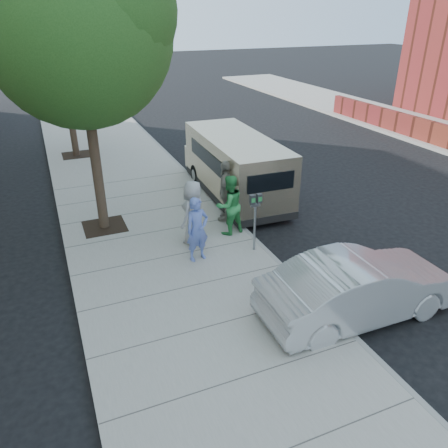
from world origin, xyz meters
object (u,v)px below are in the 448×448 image
(van, at_px, (235,166))
(parking_meter, at_px, (255,210))
(person_officer, at_px, (197,229))
(person_gray_shirt, at_px, (193,213))
(tree_near, at_px, (79,25))
(tree_far, at_px, (60,38))
(sedan, at_px, (359,287))
(person_striped_polo, at_px, (226,191))
(person_green_shirt, at_px, (229,205))

(van, bearing_deg, parking_meter, -104.42)
(person_officer, height_order, person_gray_shirt, person_gray_shirt)
(tree_near, distance_m, tree_far, 7.63)
(tree_near, xyz_separation_m, tree_far, (-0.00, 7.60, -0.66))
(parking_meter, bearing_deg, tree_far, 107.05)
(sedan, bearing_deg, person_striped_polo, 9.23)
(parking_meter, bearing_deg, person_gray_shirt, 141.11)
(tree_far, relative_size, parking_meter, 4.10)
(van, relative_size, sedan, 1.36)
(parking_meter, relative_size, van, 0.27)
(person_green_shirt, bearing_deg, person_officer, 26.53)
(tree_far, height_order, sedan, tree_far)
(tree_near, xyz_separation_m, person_green_shirt, (3.18, -1.78, -4.54))
(van, distance_m, person_officer, 4.60)
(van, bearing_deg, tree_far, 126.57)
(sedan, distance_m, person_gray_shirt, 4.73)
(tree_far, xyz_separation_m, person_striped_polo, (3.45, -8.52, -3.81))
(parking_meter, relative_size, person_gray_shirt, 0.90)
(parking_meter, distance_m, van, 4.05)
(parking_meter, distance_m, person_green_shirt, 1.21)
(van, xyz_separation_m, person_officer, (-2.68, -3.74, -0.15))
(parking_meter, distance_m, person_officer, 1.56)
(tree_near, height_order, person_officer, tree_near)
(tree_near, height_order, sedan, tree_near)
(person_officer, relative_size, person_green_shirt, 0.97)
(person_officer, xyz_separation_m, person_striped_polo, (1.58, 1.89, 0.09))
(tree_far, height_order, person_gray_shirt, tree_far)
(tree_near, height_order, parking_meter, tree_near)
(sedan, bearing_deg, person_officer, 36.31)
(van, distance_m, person_gray_shirt, 3.77)
(tree_near, height_order, person_gray_shirt, tree_near)
(sedan, xyz_separation_m, person_officer, (-2.38, 3.29, 0.28))
(parking_meter, xyz_separation_m, person_striped_polo, (0.05, 2.03, -0.22))
(parking_meter, relative_size, sedan, 0.37)
(tree_far, distance_m, van, 8.90)
(parking_meter, height_order, person_gray_shirt, person_gray_shirt)
(parking_meter, bearing_deg, person_green_shirt, 99.86)
(tree_far, bearing_deg, person_striped_polo, -67.92)
(person_gray_shirt, distance_m, person_striped_polo, 1.69)
(tree_near, height_order, tree_far, tree_near)
(tree_near, relative_size, parking_meter, 4.76)
(parking_meter, relative_size, person_officer, 0.95)
(tree_near, height_order, van, tree_near)
(sedan, distance_m, person_officer, 4.07)
(sedan, distance_m, person_striped_polo, 5.25)
(sedan, relative_size, person_striped_polo, 2.33)
(tree_near, distance_m, sedan, 8.87)
(tree_far, bearing_deg, sedan, -72.75)
(tree_far, xyz_separation_m, person_officer, (1.87, -10.40, -3.90))
(tree_far, height_order, person_green_shirt, tree_far)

